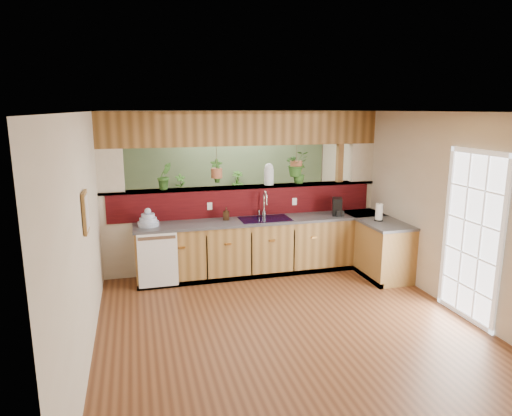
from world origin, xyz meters
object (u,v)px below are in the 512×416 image
object	(u,v)px
paper_towel	(379,213)
glass_jar	(269,174)
soap_dispenser	(226,214)
dish_stack	(148,220)
coffee_maker	(337,207)
shelving_console	(212,214)
faucet	(264,203)

from	to	relation	value
paper_towel	glass_jar	bearing A→B (deg)	148.10
paper_towel	glass_jar	world-z (taller)	glass_jar
soap_dispenser	dish_stack	bearing A→B (deg)	-176.45
soap_dispenser	glass_jar	world-z (taller)	glass_jar
dish_stack	paper_towel	world-z (taller)	paper_towel
soap_dispenser	coffee_maker	xyz separation A→B (m)	(1.85, -0.15, 0.03)
coffee_maker	glass_jar	distance (m)	1.27
dish_stack	paper_towel	distance (m)	3.59
dish_stack	glass_jar	world-z (taller)	glass_jar
coffee_maker	paper_towel	bearing A→B (deg)	-26.33
dish_stack	shelving_console	xyz separation A→B (m)	(1.35, 2.25, -0.49)
dish_stack	shelving_console	world-z (taller)	dish_stack
glass_jar	soap_dispenser	bearing A→B (deg)	-160.73
paper_towel	shelving_console	world-z (taller)	paper_towel
faucet	paper_towel	bearing A→B (deg)	-23.86
faucet	glass_jar	distance (m)	0.51
faucet	dish_stack	size ratio (longest dim) A/B	1.35
coffee_maker	shelving_console	world-z (taller)	coffee_maker
coffee_maker	shelving_console	size ratio (longest dim) A/B	0.21
faucet	coffee_maker	distance (m)	1.22
faucet	coffee_maker	size ratio (longest dim) A/B	1.49
soap_dispenser	coffee_maker	world-z (taller)	coffee_maker
paper_towel	shelving_console	bearing A→B (deg)	127.51
faucet	glass_jar	bearing A→B (deg)	57.42
shelving_console	coffee_maker	bearing A→B (deg)	-50.69
soap_dispenser	coffee_maker	bearing A→B (deg)	-4.77
faucet	coffee_maker	bearing A→B (deg)	-10.13
faucet	shelving_console	bearing A→B (deg)	103.76
soap_dispenser	shelving_console	bearing A→B (deg)	86.50
faucet	dish_stack	distance (m)	1.88
faucet	paper_towel	size ratio (longest dim) A/B	1.48
paper_towel	glass_jar	distance (m)	1.89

